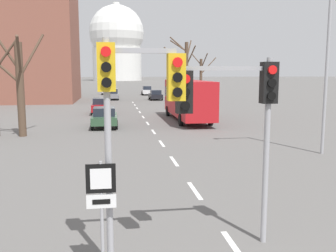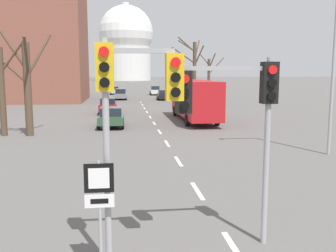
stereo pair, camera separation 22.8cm
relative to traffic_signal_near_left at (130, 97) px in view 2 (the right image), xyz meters
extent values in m
cube|color=silver|center=(2.42, 0.40, -3.64)|extent=(0.16, 2.00, 0.01)
cube|color=silver|center=(2.42, 4.90, -3.64)|extent=(0.16, 2.00, 0.01)
cube|color=silver|center=(2.42, 9.40, -3.64)|extent=(0.16, 2.00, 0.01)
cube|color=silver|center=(2.42, 13.90, -3.64)|extent=(0.16, 2.00, 0.01)
cube|color=silver|center=(2.42, 18.40, -3.64)|extent=(0.16, 2.00, 0.01)
cube|color=silver|center=(2.42, 22.90, -3.64)|extent=(0.16, 2.00, 0.01)
cube|color=silver|center=(2.42, 27.40, -3.64)|extent=(0.16, 2.00, 0.01)
cube|color=silver|center=(2.42, 31.90, -3.64)|extent=(0.16, 2.00, 0.01)
cube|color=silver|center=(2.42, 36.40, -3.64)|extent=(0.16, 2.00, 0.01)
cube|color=silver|center=(2.42, 40.90, -3.64)|extent=(0.16, 2.00, 0.01)
cube|color=silver|center=(2.42, 45.40, -3.64)|extent=(0.16, 2.00, 0.01)
cylinder|color=#9E9EA3|center=(-0.49, 0.01, -1.23)|extent=(0.14, 0.14, 4.82)
cube|color=gold|center=(-0.49, 0.01, 0.60)|extent=(0.36, 0.28, 0.96)
cylinder|color=red|center=(-0.49, -0.16, 0.90)|extent=(0.20, 0.06, 0.20)
cylinder|color=black|center=(-0.49, -0.16, 0.60)|extent=(0.20, 0.06, 0.20)
cylinder|color=black|center=(-0.49, -0.16, 0.30)|extent=(0.20, 0.06, 0.20)
cube|color=#9E9EA3|center=(0.21, 0.01, 0.93)|extent=(1.41, 0.10, 0.10)
cube|color=gold|center=(0.91, 0.01, 0.40)|extent=(0.36, 0.28, 0.96)
cylinder|color=red|center=(0.91, -0.16, 0.70)|extent=(0.20, 0.06, 0.20)
cylinder|color=black|center=(0.91, -0.16, 0.40)|extent=(0.20, 0.06, 0.20)
cylinder|color=black|center=(0.91, -0.16, 0.10)|extent=(0.20, 0.06, 0.20)
cylinder|color=#9E9EA3|center=(3.22, 0.70, -1.40)|extent=(0.14, 0.14, 4.48)
cube|color=black|center=(3.22, 0.70, 0.26)|extent=(0.36, 0.28, 0.96)
cylinder|color=red|center=(3.22, 0.53, 0.56)|extent=(0.20, 0.06, 0.20)
cylinder|color=black|center=(3.22, 0.53, 0.26)|extent=(0.20, 0.06, 0.20)
cylinder|color=black|center=(3.22, 0.53, -0.04)|extent=(0.20, 0.06, 0.20)
cube|color=#9E9EA3|center=(2.22, 0.70, 0.59)|extent=(2.01, 0.10, 0.10)
cube|color=black|center=(1.22, 0.70, 0.06)|extent=(0.36, 0.28, 0.96)
cylinder|color=red|center=(1.22, 0.53, 0.36)|extent=(0.20, 0.06, 0.20)
cylinder|color=black|center=(1.22, 0.53, 0.06)|extent=(0.20, 0.06, 0.20)
cylinder|color=black|center=(1.22, 0.53, -0.24)|extent=(0.20, 0.06, 0.20)
cylinder|color=#9E9EA3|center=(-0.65, -0.18, -2.46)|extent=(0.07, 0.07, 2.38)
cube|color=black|center=(-0.65, -0.20, -1.62)|extent=(0.60, 0.03, 0.60)
cube|color=white|center=(-0.65, -0.22, -1.62)|extent=(0.42, 0.01, 0.42)
cube|color=white|center=(-0.65, -0.20, -2.10)|extent=(0.60, 0.03, 0.28)
cube|color=black|center=(-0.65, -0.22, -2.10)|extent=(0.36, 0.01, 0.10)
cylinder|color=#9E9EA3|center=(10.25, 9.95, 0.76)|extent=(0.16, 0.16, 8.81)
cube|color=#2D4C33|center=(-1.04, 21.27, -3.00)|extent=(1.88, 4.31, 0.58)
cube|color=#1E232D|center=(-1.04, 21.05, -2.41)|extent=(1.60, 2.07, 0.60)
cylinder|color=black|center=(-1.93, 22.61, -3.29)|extent=(0.18, 0.71, 0.71)
cylinder|color=black|center=(-0.15, 22.61, -3.29)|extent=(0.18, 0.71, 0.71)
cylinder|color=black|center=(-1.93, 19.93, -3.29)|extent=(0.18, 0.71, 0.71)
cylinder|color=black|center=(-0.15, 19.93, -3.29)|extent=(0.18, 0.71, 0.71)
cube|color=maroon|center=(-1.61, 31.05, -2.97)|extent=(1.73, 4.47, 0.68)
cube|color=#1E232D|center=(-1.61, 30.83, -2.33)|extent=(1.47, 2.15, 0.59)
cylinder|color=black|center=(-2.42, 32.44, -3.31)|extent=(0.18, 0.68, 0.68)
cylinder|color=black|center=(-0.79, 32.44, -3.31)|extent=(0.18, 0.68, 0.68)
cylinder|color=black|center=(-2.42, 29.67, -3.31)|extent=(0.18, 0.68, 0.68)
cylinder|color=black|center=(-0.79, 29.67, -3.31)|extent=(0.18, 0.68, 0.68)
cube|color=black|center=(6.17, 49.82, -3.02)|extent=(1.80, 4.21, 0.59)
cube|color=#1E232D|center=(6.17, 49.61, -2.42)|extent=(1.53, 2.02, 0.62)
cylinder|color=black|center=(5.32, 51.12, -3.32)|extent=(0.18, 0.65, 0.65)
cylinder|color=black|center=(7.02, 51.12, -3.32)|extent=(0.18, 0.65, 0.65)
cylinder|color=black|center=(5.32, 48.52, -3.32)|extent=(0.18, 0.65, 0.65)
cylinder|color=black|center=(7.02, 48.52, -3.32)|extent=(0.18, 0.65, 0.65)
cube|color=slate|center=(-0.42, 51.29, -3.00)|extent=(1.83, 4.55, 0.66)
cube|color=#1E232D|center=(-0.42, 51.06, -2.31)|extent=(1.56, 2.18, 0.72)
cylinder|color=black|center=(-1.28, 52.70, -3.33)|extent=(0.18, 0.63, 0.63)
cylinder|color=black|center=(0.45, 52.70, -3.33)|extent=(0.18, 0.63, 0.63)
cylinder|color=black|center=(-1.28, 49.88, -3.33)|extent=(0.18, 0.63, 0.63)
cylinder|color=black|center=(0.45, 49.88, -3.33)|extent=(0.18, 0.63, 0.63)
cube|color=#B7B7BC|center=(-1.59, 65.90, -2.98)|extent=(1.66, 4.05, 0.61)
cube|color=#1E232D|center=(-1.59, 65.70, -2.39)|extent=(1.41, 1.94, 0.57)
cylinder|color=black|center=(-2.37, 67.16, -3.29)|extent=(0.18, 0.72, 0.72)
cylinder|color=black|center=(-0.81, 67.16, -3.29)|extent=(0.18, 0.72, 0.72)
cylinder|color=black|center=(-2.37, 64.64, -3.29)|extent=(0.18, 0.72, 0.72)
cylinder|color=black|center=(-0.81, 64.64, -3.29)|extent=(0.18, 0.72, 0.72)
cube|color=silver|center=(5.99, 62.94, -2.98)|extent=(1.75, 4.17, 0.71)
cube|color=#1E232D|center=(5.99, 62.73, -2.30)|extent=(1.49, 2.00, 0.67)
cylinder|color=black|center=(5.17, 64.23, -3.34)|extent=(0.18, 0.61, 0.61)
cylinder|color=black|center=(6.82, 64.23, -3.34)|extent=(0.18, 0.61, 0.61)
cylinder|color=black|center=(5.17, 61.65, -3.34)|extent=(0.18, 0.61, 0.61)
cylinder|color=black|center=(6.82, 61.65, -3.34)|extent=(0.18, 0.61, 0.61)
cube|color=red|center=(6.05, 24.16, -1.66)|extent=(2.50, 10.80, 3.00)
cube|color=black|center=(6.05, 24.16, -1.29)|extent=(2.52, 10.26, 0.90)
cylinder|color=black|center=(4.85, 27.94, -3.16)|extent=(0.26, 0.96, 0.96)
cylinder|color=black|center=(7.25, 27.94, -3.16)|extent=(0.26, 0.96, 0.96)
cylinder|color=black|center=(4.85, 20.92, -3.16)|extent=(0.26, 0.96, 0.96)
cylinder|color=black|center=(7.25, 20.92, -3.16)|extent=(0.26, 0.96, 0.96)
cylinder|color=brown|center=(-6.29, 17.80, -0.61)|extent=(0.49, 0.49, 6.08)
cylinder|color=brown|center=(-5.58, 18.36, 1.64)|extent=(1.52, 1.33, 2.90)
cylinder|color=brown|center=(-5.98, 16.56, 1.53)|extent=(0.66, 2.61, 2.32)
cylinder|color=brown|center=(-7.08, 17.94, 1.92)|extent=(1.74, 0.48, 2.58)
cylinder|color=brown|center=(-7.13, 17.93, 0.61)|extent=(1.80, 0.47, 1.67)
cylinder|color=brown|center=(10.99, 49.80, 0.76)|extent=(0.55, 0.55, 8.81)
cylinder|color=brown|center=(9.74, 50.05, 4.83)|extent=(2.63, 0.76, 2.37)
cylinder|color=brown|center=(9.23, 49.79, 3.17)|extent=(3.63, 0.22, 2.55)
cylinder|color=brown|center=(11.56, 49.17, 3.12)|extent=(1.28, 1.45, 3.03)
cylinder|color=brown|center=(11.54, 50.65, 4.12)|extent=(1.20, 1.91, 3.00)
cylinder|color=brown|center=(9.71, 49.73, 4.57)|extent=(2.67, 0.36, 1.76)
cylinder|color=brown|center=(-7.98, 18.01, -0.75)|extent=(0.42, 0.42, 5.78)
cylinder|color=brown|center=(-7.10, 17.85, 1.60)|extent=(1.86, 0.51, 2.30)
cylinder|color=brown|center=(11.51, 42.27, -0.65)|extent=(0.37, 0.37, 5.99)
cylinder|color=brown|center=(11.76, 41.50, 2.08)|extent=(0.57, 1.67, 1.99)
cylinder|color=brown|center=(12.63, 42.62, 1.47)|extent=(2.32, 0.89, 2.30)
cylinder|color=brown|center=(10.98, 42.86, 2.33)|extent=(1.06, 1.35, 1.52)
cylinder|color=silver|center=(2.42, 201.15, 5.16)|extent=(26.40, 26.40, 17.60)
sphere|color=silver|center=(2.42, 201.15, 22.03)|extent=(29.34, 29.34, 29.34)
cylinder|color=silver|center=(2.42, 201.15, 35.23)|extent=(3.52, 3.52, 5.13)
cube|color=brown|center=(-14.63, 49.93, 6.40)|extent=(18.00, 14.00, 20.08)
camera|label=1|loc=(-0.38, -7.61, 0.49)|focal=40.00mm
camera|label=2|loc=(-0.15, -7.64, 0.49)|focal=40.00mm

